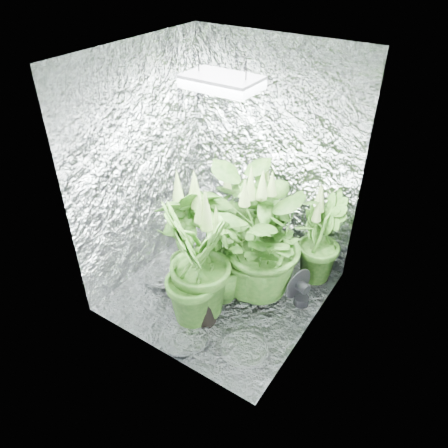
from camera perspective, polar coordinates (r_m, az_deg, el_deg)
ground at (r=3.89m, az=-0.22°, el=-8.73°), size 1.60×1.60×0.00m
walls at (r=3.28m, az=-0.26°, el=4.06°), size 1.62×1.62×2.00m
ceiling at (r=2.90m, az=-0.31°, el=21.31°), size 1.60×1.60×0.01m
grow_lamp at (r=2.95m, az=-0.30°, el=18.02°), size 0.50×0.30×0.22m
plant_a at (r=4.12m, az=1.62°, el=1.46°), size 0.80×0.80×0.89m
plant_b at (r=3.76m, az=5.46°, el=-0.67°), size 0.68×0.68×1.11m
plant_c at (r=3.86m, az=12.48°, el=-2.03°), size 0.55×0.55×0.91m
plant_d at (r=3.57m, az=-0.77°, el=-4.27°), size 0.65×0.65×0.94m
plant_e at (r=3.53m, az=4.31°, el=-2.25°), size 1.32×1.32×1.17m
plant_f at (r=3.61m, az=-4.53°, el=-2.05°), size 0.76×0.76×1.13m
plant_g at (r=3.28m, az=-3.57°, el=-5.50°), size 0.74×0.74×1.19m
circulation_fan at (r=3.75m, az=9.90°, el=-8.44°), size 0.17×0.28×0.33m
plant_label at (r=3.41m, az=-2.88°, el=-9.44°), size 0.05×0.05×0.07m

